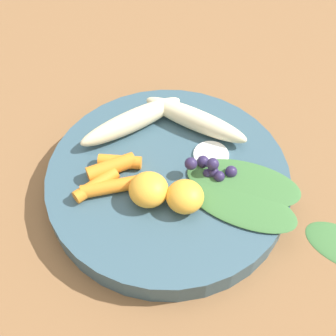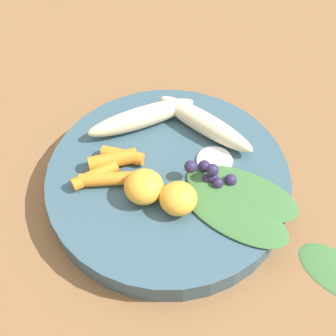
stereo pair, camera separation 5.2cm
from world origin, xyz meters
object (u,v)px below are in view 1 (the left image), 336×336
Objects in this scene: banana_peeled_right at (195,119)px; orange_segment_near at (185,197)px; banana_peeled_left at (132,121)px; bowl at (168,181)px.

orange_segment_near reaches higher than banana_peeled_right.
orange_segment_near is (0.03, -0.13, 0.00)m from banana_peeled_left.
banana_peeled_right is (0.05, 0.06, 0.03)m from bowl.
bowl is 6.92× the size of orange_segment_near.
banana_peeled_right is at bearing 67.32° from orange_segment_near.
bowl is at bearing 97.64° from orange_segment_near.
banana_peeled_right is 3.42× the size of orange_segment_near.
bowl is at bearing 96.02° from banana_peeled_right.
orange_segment_near is at bearing -82.36° from bowl.
bowl is 0.09m from banana_peeled_left.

